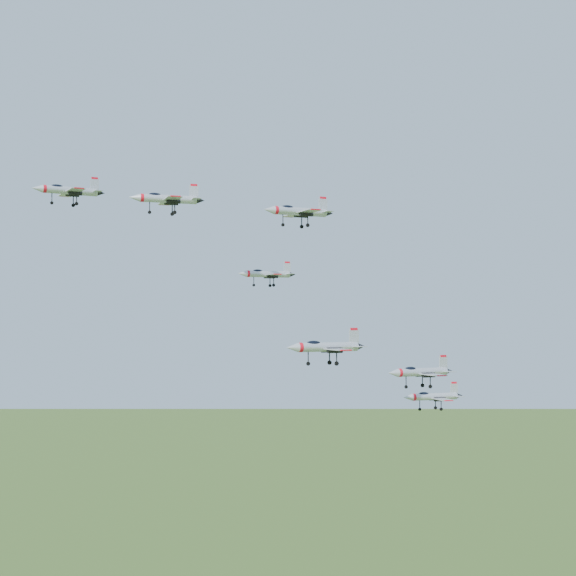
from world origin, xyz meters
name	(u,v)px	position (x,y,z in m)	size (l,w,h in m)	color
jet_lead	(68,190)	(-26.15, 11.31, 135.97)	(11.50, 9.48, 3.08)	#B5B9C3
jet_left_high	(166,199)	(-12.88, 2.72, 134.39)	(11.88, 9.91, 3.18)	#B5B9C3
jet_right_high	(298,211)	(-1.04, -18.90, 130.59)	(10.55, 8.68, 2.83)	#B5B9C3
jet_left_low	(266,274)	(6.86, 8.49, 123.48)	(10.54, 8.75, 2.82)	#B5B9C3
jet_right_low	(325,347)	(6.40, -13.17, 111.75)	(12.97, 10.70, 3.47)	#B5B9C3
jet_trail	(433,396)	(30.43, -6.65, 102.85)	(11.04, 9.24, 2.96)	#B5B9C3
jet_extra	(420,372)	(34.98, 3.15, 106.17)	(13.89, 11.44, 3.72)	#B5B9C3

